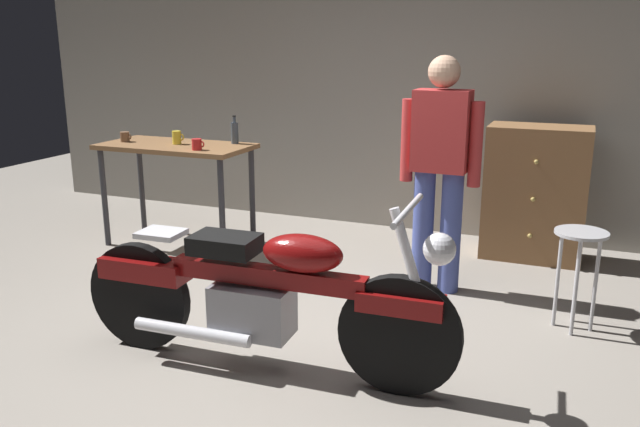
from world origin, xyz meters
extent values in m
plane|color=gray|center=(0.00, 0.00, 0.00)|extent=(12.00, 12.00, 0.00)
cube|color=gray|center=(0.00, 2.80, 1.55)|extent=(8.00, 0.12, 3.10)
cube|color=brown|center=(-1.65, 1.49, 0.88)|extent=(1.30, 0.64, 0.04)
cylinder|color=#2D2D33|center=(-2.24, 1.23, 0.43)|extent=(0.05, 0.05, 0.86)
cylinder|color=#2D2D33|center=(-1.06, 1.23, 0.43)|extent=(0.05, 0.05, 0.86)
cylinder|color=#2D2D33|center=(-2.24, 1.75, 0.43)|extent=(0.05, 0.05, 0.86)
cylinder|color=#2D2D33|center=(-1.06, 1.75, 0.43)|extent=(0.05, 0.05, 0.86)
cylinder|color=black|center=(0.82, -0.21, 0.32)|extent=(0.64, 0.10, 0.64)
cylinder|color=black|center=(-0.73, -0.28, 0.32)|extent=(0.64, 0.10, 0.64)
cube|color=maroon|center=(0.82, -0.21, 0.50)|extent=(0.45, 0.16, 0.10)
cube|color=maroon|center=(-0.68, -0.28, 0.50)|extent=(0.53, 0.20, 0.12)
cube|color=gray|center=(0.00, -0.25, 0.34)|extent=(0.45, 0.26, 0.28)
cube|color=maroon|center=(0.10, -0.24, 0.55)|extent=(1.10, 0.15, 0.10)
ellipsoid|color=maroon|center=(0.30, -0.24, 0.70)|extent=(0.45, 0.24, 0.20)
cube|color=black|center=(-0.15, -0.25, 0.70)|extent=(0.37, 0.26, 0.10)
cube|color=silver|center=(-0.55, -0.27, 0.72)|extent=(0.25, 0.21, 0.03)
cylinder|color=silver|center=(0.88, -0.21, 0.65)|extent=(0.27, 0.06, 0.68)
cylinder|color=silver|center=(0.84, -0.21, 0.98)|extent=(0.06, 0.60, 0.03)
sphere|color=silver|center=(1.00, -0.21, 0.80)|extent=(0.16, 0.16, 0.16)
cylinder|color=silver|center=(-0.30, -0.40, 0.22)|extent=(0.70, 0.10, 0.07)
cylinder|color=#45539C|center=(0.78, 1.29, 0.44)|extent=(0.15, 0.15, 0.88)
cylinder|color=#45539C|center=(0.58, 1.29, 0.44)|extent=(0.15, 0.15, 0.88)
cube|color=#BF3333|center=(0.68, 1.29, 1.16)|extent=(0.39, 0.23, 0.56)
cylinder|color=#BF3333|center=(0.92, 1.28, 1.08)|extent=(0.09, 0.09, 0.58)
cylinder|color=#BF3333|center=(0.44, 1.29, 1.08)|extent=(0.09, 0.09, 0.58)
sphere|color=tan|center=(0.68, 1.29, 1.56)|extent=(0.22, 0.22, 0.22)
cylinder|color=#B2B2B7|center=(1.64, 0.95, 0.63)|extent=(0.32, 0.32, 0.02)
cylinder|color=#B2B2B7|center=(1.75, 0.95, 0.31)|extent=(0.02, 0.02, 0.62)
cylinder|color=#B2B2B7|center=(1.64, 1.06, 0.31)|extent=(0.02, 0.02, 0.62)
cylinder|color=#B2B2B7|center=(1.53, 0.95, 0.31)|extent=(0.02, 0.02, 0.62)
cylinder|color=#B2B2B7|center=(1.64, 0.84, 0.31)|extent=(0.02, 0.02, 0.62)
cube|color=brown|center=(1.27, 2.30, 0.55)|extent=(0.80, 0.44, 1.10)
sphere|color=tan|center=(1.27, 2.07, 0.85)|extent=(0.04, 0.04, 0.04)
sphere|color=tan|center=(1.27, 2.07, 0.55)|extent=(0.04, 0.04, 0.04)
sphere|color=tan|center=(1.27, 2.07, 0.25)|extent=(0.04, 0.04, 0.04)
cylinder|color=yellow|center=(-1.63, 1.49, 0.96)|extent=(0.07, 0.07, 0.11)
torus|color=yellow|center=(-1.59, 1.49, 0.96)|extent=(0.06, 0.01, 0.06)
cylinder|color=brown|center=(-2.13, 1.44, 0.94)|extent=(0.08, 0.08, 0.09)
torus|color=brown|center=(-2.09, 1.44, 0.95)|extent=(0.05, 0.01, 0.05)
cylinder|color=red|center=(-1.31, 1.30, 0.95)|extent=(0.08, 0.08, 0.09)
torus|color=red|center=(-1.26, 1.30, 0.95)|extent=(0.05, 0.01, 0.05)
cylinder|color=#3F4C59|center=(-1.19, 1.71, 0.99)|extent=(0.06, 0.06, 0.18)
cylinder|color=#3F4C59|center=(-1.19, 1.71, 1.10)|extent=(0.03, 0.03, 0.05)
cylinder|color=black|center=(-1.19, 1.71, 1.14)|extent=(0.03, 0.03, 0.01)
camera|label=1|loc=(1.58, -3.16, 1.78)|focal=36.43mm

